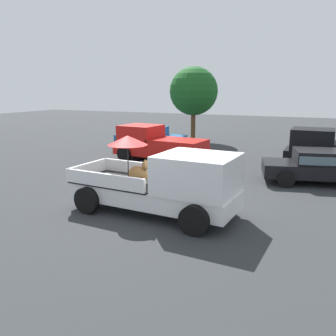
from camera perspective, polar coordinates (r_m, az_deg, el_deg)
ground_plane at (r=10.76m, az=-2.25°, el=-7.17°), size 80.00×80.00×0.00m
pickup_truck_main at (r=10.25m, az=-0.10°, el=-2.51°), size 5.15×2.49×2.31m
pickup_truck_red at (r=18.25m, az=25.35°, el=2.73°), size 4.81×2.18×1.80m
pickup_truck_far at (r=18.12m, az=-1.81°, el=3.89°), size 4.96×2.56×1.80m
parked_sedan_near at (r=22.26m, az=-2.92°, el=5.21°), size 4.43×2.24×1.33m
parked_sedan_far at (r=15.02m, az=23.53°, el=0.46°), size 4.59×2.71×1.33m
tree_by_lot at (r=24.87m, az=4.18°, el=12.30°), size 3.32×3.32×5.15m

